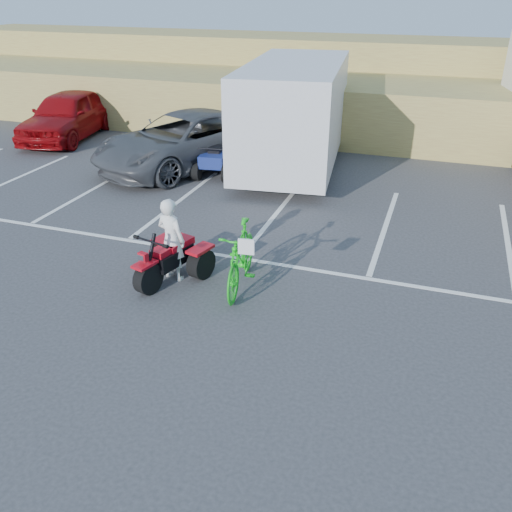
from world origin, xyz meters
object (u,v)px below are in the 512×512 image
(red_car, at_px, (67,115))
(cargo_trailer, at_px, (294,112))
(green_dirt_bike, at_px, (241,257))
(grey_pickup, at_px, (184,141))
(rider, at_px, (171,239))
(quad_atv_green, at_px, (296,185))
(red_trike_atv, at_px, (169,280))
(quad_atv_blue, at_px, (217,176))

(red_car, distance_m, cargo_trailer, 8.86)
(green_dirt_bike, relative_size, grey_pickup, 0.35)
(rider, xyz_separation_m, green_dirt_bike, (1.37, 0.12, -0.20))
(rider, height_order, cargo_trailer, cargo_trailer)
(quad_atv_green, bearing_deg, red_car, 159.83)
(green_dirt_bike, distance_m, grey_pickup, 7.78)
(grey_pickup, distance_m, red_car, 5.87)
(quad_atv_green, bearing_deg, green_dirt_bike, -90.92)
(red_trike_atv, bearing_deg, quad_atv_blue, 118.78)
(red_trike_atv, relative_size, green_dirt_bike, 0.77)
(grey_pickup, xyz_separation_m, red_car, (-5.60, 1.76, 0.02))
(green_dirt_bike, bearing_deg, red_car, 132.49)
(red_car, xyz_separation_m, cargo_trailer, (8.79, -0.63, 0.85))
(quad_atv_blue, bearing_deg, grey_pickup, 150.63)
(quad_atv_green, bearing_deg, red_trike_atv, -104.15)
(rider, height_order, green_dirt_bike, rider)
(red_trike_atv, distance_m, quad_atv_green, 6.23)
(green_dirt_bike, xyz_separation_m, red_car, (-9.91, 8.24, 0.22))
(green_dirt_bike, xyz_separation_m, quad_atv_green, (-0.54, 5.91, -0.63))
(red_car, height_order, cargo_trailer, cargo_trailer)
(red_trike_atv, relative_size, grey_pickup, 0.27)
(quad_atv_green, bearing_deg, rider, -104.00)
(red_trike_atv, xyz_separation_m, quad_atv_blue, (-1.62, 6.21, 0.00))
(rider, distance_m, cargo_trailer, 7.78)
(red_trike_atv, relative_size, cargo_trailer, 0.23)
(cargo_trailer, bearing_deg, quad_atv_blue, -146.06)
(grey_pickup, bearing_deg, rider, -42.19)
(green_dirt_bike, bearing_deg, quad_atv_green, 87.49)
(green_dirt_bike, height_order, cargo_trailer, cargo_trailer)
(red_trike_atv, xyz_separation_m, quad_atv_green, (0.87, 6.17, 0.00))
(rider, relative_size, green_dirt_bike, 0.79)
(grey_pickup, xyz_separation_m, quad_atv_green, (3.77, -0.57, -0.82))
(rider, bearing_deg, green_dirt_bike, -160.91)
(grey_pickup, relative_size, red_car, 1.19)
(green_dirt_bike, distance_m, red_car, 12.89)
(cargo_trailer, bearing_deg, quad_atv_green, -78.41)
(grey_pickup, bearing_deg, red_trike_atv, -42.91)
(green_dirt_bike, height_order, grey_pickup, grey_pickup)
(red_trike_atv, height_order, cargo_trailer, cargo_trailer)
(red_trike_atv, height_order, green_dirt_bike, green_dirt_bike)
(quad_atv_green, bearing_deg, cargo_trailer, 102.45)
(grey_pickup, height_order, quad_atv_green, grey_pickup)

